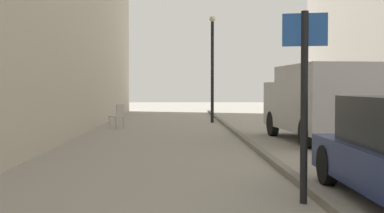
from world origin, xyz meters
TOP-DOWN VIEW (x-y plane):
  - ground_plane at (0.00, 12.00)m, footprint 80.00×80.00m
  - kerb_strip at (1.58, 12.00)m, footprint 0.16×40.00m
  - delivery_van at (3.69, 13.36)m, footprint 2.29×5.02m
  - street_sign_post at (1.32, 5.58)m, footprint 0.59×0.15m
  - lamp_post at (1.15, 21.22)m, footprint 0.28×0.28m
  - cafe_chair_near_window at (-2.64, 17.82)m, footprint 0.61×0.61m

SIDE VIEW (x-z plane):
  - ground_plane at x=0.00m, z-range 0.00..0.00m
  - kerb_strip at x=1.58m, z-range 0.00..0.12m
  - cafe_chair_near_window at x=-2.64m, z-range 0.08..1.02m
  - delivery_van at x=3.69m, z-range 0.09..2.30m
  - street_sign_post at x=1.32m, z-range 0.25..2.85m
  - lamp_post at x=1.15m, z-range 0.34..5.10m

